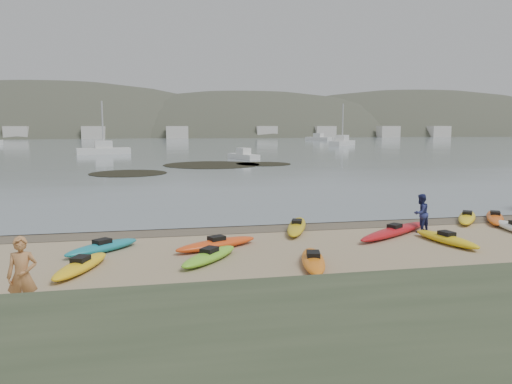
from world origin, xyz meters
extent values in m
plane|color=tan|center=(0.00, 0.00, 0.00)|extent=(600.00, 600.00, 0.00)
plane|color=brown|center=(0.00, -0.30, 0.00)|extent=(60.00, 60.00, 0.00)
plane|color=slate|center=(0.00, 300.00, 0.01)|extent=(1200.00, 1200.00, 0.00)
ellipsoid|color=orange|center=(0.51, -6.41, 0.17)|extent=(1.40, 3.09, 0.34)
ellipsoid|color=yellow|center=(6.29, -4.55, 0.17)|extent=(1.31, 3.17, 0.34)
ellipsoid|color=gold|center=(1.49, -1.22, 0.17)|extent=(2.01, 3.84, 0.34)
ellipsoid|color=yellow|center=(-6.51, -5.56, 0.17)|extent=(1.72, 3.01, 0.34)
ellipsoid|color=yellow|center=(9.70, -0.80, 0.17)|extent=(2.69, 3.24, 0.34)
ellipsoid|color=#EE4914|center=(-2.16, -3.63, 0.17)|extent=(3.27, 2.04, 0.34)
ellipsoid|color=#E55A13|center=(10.93, -1.08, 0.17)|extent=(2.64, 3.46, 0.34)
ellipsoid|color=#7AD42A|center=(-2.60, -5.24, 0.17)|extent=(2.38, 2.69, 0.34)
ellipsoid|color=teal|center=(-6.10, -3.32, 0.17)|extent=(2.66, 2.46, 0.34)
ellipsoid|color=red|center=(5.05, -2.88, 0.17)|extent=(4.38, 3.26, 0.34)
imported|color=#C0824C|center=(-7.29, -8.94, 0.93)|extent=(0.68, 0.45, 1.85)
imported|color=navy|center=(6.36, -2.54, 0.79)|extent=(0.95, 0.88, 1.58)
cylinder|color=black|center=(-6.62, 25.23, 0.03)|extent=(6.92, 6.92, 0.04)
cylinder|color=black|center=(1.85, 33.37, 0.03)|extent=(10.57, 10.57, 0.04)
cylinder|color=black|center=(7.63, 33.41, 0.03)|extent=(6.15, 6.15, 0.04)
cube|color=silver|center=(-11.70, 56.73, 0.54)|extent=(7.97, 3.63, 1.08)
cube|color=silver|center=(6.89, 41.87, 0.38)|extent=(3.44, 5.68, 0.77)
cube|color=silver|center=(34.77, 79.28, 0.60)|extent=(7.69, 7.79, 1.20)
cube|color=silver|center=(41.44, 114.82, 0.55)|extent=(6.23, 7.72, 1.10)
ellipsoid|color=#384235|center=(-45.00, 195.00, -18.00)|extent=(220.00, 120.00, 80.00)
ellipsoid|color=#384235|center=(35.00, 190.00, -15.30)|extent=(200.00, 110.00, 68.00)
ellipsoid|color=#384235|center=(120.00, 200.00, -17.10)|extent=(230.00, 130.00, 76.00)
cube|color=beige|center=(-42.00, 145.00, 2.00)|extent=(7.00, 5.00, 4.00)
cube|color=beige|center=(-18.00, 145.00, 2.00)|extent=(7.00, 5.00, 4.00)
cube|color=beige|center=(6.00, 145.00, 2.00)|extent=(7.00, 5.00, 4.00)
cube|color=beige|center=(30.00, 145.00, 2.00)|extent=(7.00, 5.00, 4.00)
cube|color=beige|center=(54.00, 145.00, 2.00)|extent=(7.00, 5.00, 4.00)
cube|color=beige|center=(78.00, 145.00, 2.00)|extent=(7.00, 5.00, 4.00)
cube|color=beige|center=(102.00, 145.00, 2.00)|extent=(7.00, 5.00, 4.00)
camera|label=1|loc=(-4.24, -20.85, 4.36)|focal=35.00mm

